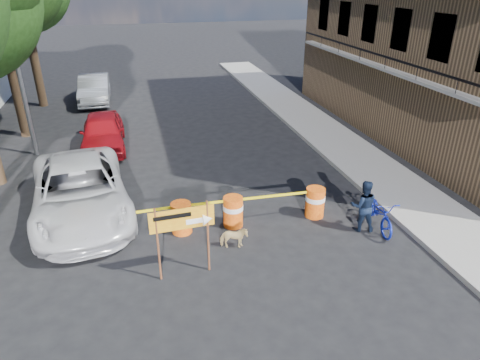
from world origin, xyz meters
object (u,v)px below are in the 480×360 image
barrel_mid_right (233,211)px  pedestrian (363,206)px  barrel_far_left (83,231)px  dog (234,238)px  suv_white (80,191)px  sedan_red (103,132)px  detour_sign (191,223)px  sedan_silver (94,89)px  barrel_mid_left (181,217)px  bicycle (380,198)px  barrel_far_right (315,202)px

barrel_mid_right → pedestrian: pedestrian is taller
barrel_far_left → dog: size_ratio=1.24×
suv_white → sedan_red: (0.46, 5.51, -0.08)m
detour_sign → sedan_red: detour_sign is taller
barrel_far_left → suv_white: 1.81m
sedan_silver → barrel_mid_left: bearing=-78.9°
barrel_mid_right → sedan_red: bearing=117.4°
bicycle → suv_white: size_ratio=0.32×
sedan_red → dog: bearing=-67.7°
detour_sign → pedestrian: (4.87, 0.78, -0.65)m
barrel_mid_left → detour_sign: detour_sign is taller
sedan_red → barrel_mid_right: bearing=-63.1°
detour_sign → suv_white: 4.59m
barrel_far_right → detour_sign: size_ratio=0.47×
barrel_far_left → pedestrian: size_ratio=0.60×
pedestrian → bicycle: size_ratio=0.81×
barrel_far_right → barrel_far_left: bearing=179.9°
pedestrian → barrel_mid_right: bearing=-0.5°
barrel_far_left → pedestrian: 7.56m
barrel_mid_left → barrel_far_right: same height
bicycle → sedan_red: 11.34m
bicycle → detour_sign: bearing=-164.6°
barrel_mid_left → sedan_red: sedan_red is taller
sedan_red → barrel_mid_left: bearing=-73.0°
barrel_far_left → barrel_mid_left: (2.58, 0.08, 0.00)m
barrel_far_left → barrel_far_right: same height
suv_white → sedan_red: bearing=78.2°
barrel_mid_left → sedan_red: (-2.28, 7.21, 0.24)m
barrel_mid_right → suv_white: size_ratio=0.16×
barrel_mid_left → bicycle: bicycle is taller
barrel_far_right → dog: bearing=-159.3°
barrel_mid_right → dog: size_ratio=1.24×
barrel_mid_left → bicycle: (5.41, -1.12, 0.46)m
barrel_far_right → sedan_red: bearing=130.4°
pedestrian → sedan_red: size_ratio=0.36×
detour_sign → suv_white: detour_sign is taller
bicycle → suv_white: (-8.15, 2.82, -0.13)m
barrel_mid_right → dog: bearing=-102.8°
barrel_mid_left → barrel_mid_right: 1.47m
bicycle → sedan_silver: bearing=124.9°
bicycle → pedestrian: bearing=-172.9°
barrel_mid_right → barrel_far_right: 2.47m
barrel_mid_right → detour_sign: (-1.44, -1.88, 0.94)m
barrel_far_left → suv_white: size_ratio=0.16×
dog → barrel_far_right: bearing=-57.7°
pedestrian → sedan_silver: pedestrian is taller
barrel_far_right → detour_sign: (-3.91, -1.81, 0.94)m
detour_sign → dog: 1.80m
bicycle → sedan_silver: size_ratio=0.41×
bicycle → dog: 4.24m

